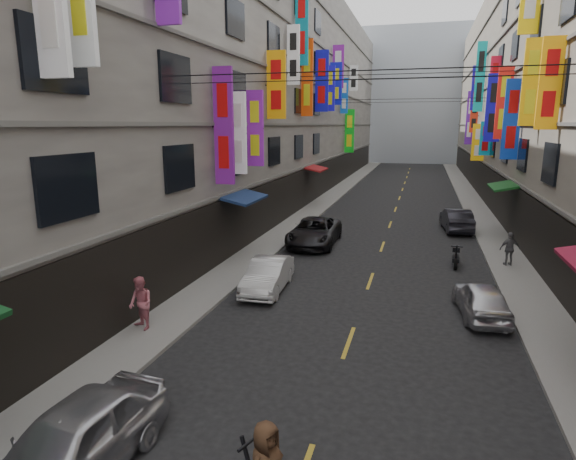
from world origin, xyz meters
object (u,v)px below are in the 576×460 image
Objects in this scene: car_left_mid at (268,275)px; pedestrian_rfar at (510,249)px; car_left_near at (72,444)px; car_left_far at (314,232)px; car_right_far at (456,220)px; pedestrian_lfar at (141,303)px; scooter_far_right at (456,256)px; car_right_mid at (481,299)px.

car_left_mid is 2.49× the size of pedestrian_rfar.
car_left_near reaches higher than car_left_far.
pedestrian_lfar is at bearing 54.30° from car_right_far.
pedestrian_lfar is 16.21m from pedestrian_rfar.
car_right_far reaches higher than scooter_far_right.
car_left_mid is 7.79m from car_right_mid.
scooter_far_right is at bearing -92.45° from car_right_mid.
car_right_far is at bearing 35.97° from car_left_far.
car_right_far is (7.60, 5.74, -0.02)m from car_left_far.
car_right_far is (7.77, 13.42, 0.06)m from car_left_mid.
car_left_far reaches higher than scooter_far_right.
car_right_far is 7.77m from pedestrian_rfar.
car_right_far is (0.00, 13.99, 0.08)m from car_right_mid.
pedestrian_rfar reaches higher than car_left_far.
car_right_far is at bearing 56.75° from car_left_mid.
scooter_far_right is 9.18m from car_left_mid.
car_right_mid is 11.19m from pedestrian_lfar.
pedestrian_rfar is (1.85, -7.55, 0.20)m from car_right_far.
car_left_mid is at bearing -92.29° from car_left_far.
pedestrian_lfar is (-2.59, -4.79, 0.33)m from car_left_mid.
pedestrian_lfar reaches higher than scooter_far_right.
car_right_far reaches higher than car_right_mid.
scooter_far_right is 0.43× the size of car_right_far.
car_left_far is 1.22× the size of car_right_far.
car_right_mid is at bearing -48.42° from car_left_far.
car_right_far is 2.74× the size of pedestrian_rfar.
car_left_mid is 15.51m from car_right_far.
car_left_mid is at bearing 40.13° from scooter_far_right.
car_left_near is 25.48m from car_right_far.
pedestrian_lfar is at bearing 15.45° from car_right_mid.
pedestrian_lfar reaches higher than car_left_mid.
pedestrian_rfar is (12.20, 10.67, -0.07)m from pedestrian_lfar.
car_right_mid is 2.32× the size of pedestrian_rfar.
car_left_near is 1.19× the size of car_right_mid.
car_right_mid reaches higher than scooter_far_right.
car_left_far is at bearing -54.07° from car_right_mid.
car_left_far is (-7.15, 2.13, 0.27)m from scooter_far_right.
scooter_far_right is 2.37m from pedestrian_rfar.
scooter_far_right is at bearing 69.46° from car_left_near.
car_left_far is at bearing 30.96° from car_right_far.
car_left_near is at bearing -94.45° from car_left_mid.
pedestrian_rfar is at bearing -112.73° from car_right_mid.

